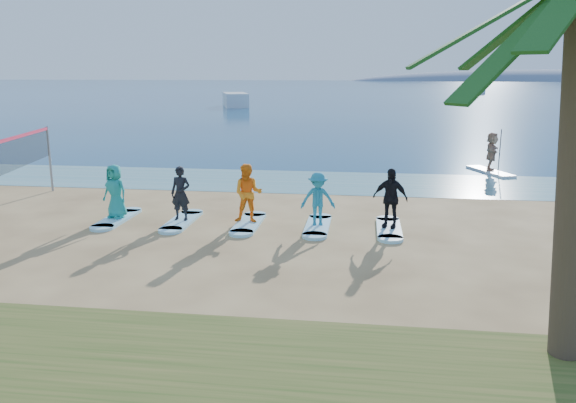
# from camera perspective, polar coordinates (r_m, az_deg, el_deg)

# --- Properties ---
(ground) EXTENTS (600.00, 600.00, 0.00)m
(ground) POSITION_cam_1_polar(r_m,az_deg,el_deg) (13.56, -1.77, -6.41)
(ground) COLOR tan
(ground) RESTS_ON ground
(shallow_water) EXTENTS (600.00, 600.00, 0.00)m
(shallow_water) POSITION_cam_1_polar(r_m,az_deg,el_deg) (23.64, 2.44, 2.03)
(shallow_water) COLOR teal
(shallow_water) RESTS_ON ground
(ocean) EXTENTS (600.00, 600.00, 0.00)m
(ocean) POSITION_cam_1_polar(r_m,az_deg,el_deg) (172.68, 7.20, 11.42)
(ocean) COLOR navy
(ocean) RESTS_ON ground
(island_ridge) EXTENTS (220.00, 56.00, 18.00)m
(island_ridge) POSITION_cam_1_polar(r_m,az_deg,el_deg) (326.14, 24.80, 11.05)
(island_ridge) COLOR slate
(island_ridge) RESTS_ON ground
(paddleboard) EXTENTS (1.72, 3.05, 0.12)m
(paddleboard) POSITION_cam_1_polar(r_m,az_deg,el_deg) (27.34, 19.84, 2.88)
(paddleboard) COLOR silver
(paddleboard) RESTS_ON ground
(paddleboarder) EXTENTS (0.87, 1.68, 1.73)m
(paddleboarder) POSITION_cam_1_polar(r_m,az_deg,el_deg) (27.21, 19.99, 4.80)
(paddleboarder) COLOR tan
(paddleboarder) RESTS_ON paddleboard
(boat_offshore_a) EXTENTS (5.10, 8.22, 1.80)m
(boat_offshore_a) POSITION_cam_1_polar(r_m,az_deg,el_deg) (76.44, -5.36, 9.58)
(boat_offshore_a) COLOR silver
(boat_offshore_a) RESTS_ON ground
(boat_offshore_b) EXTENTS (3.26, 6.37, 1.48)m
(boat_offshore_b) POSITION_cam_1_polar(r_m,az_deg,el_deg) (125.35, 18.92, 10.27)
(boat_offshore_b) COLOR silver
(boat_offshore_b) RESTS_ON ground
(surfboard_0) EXTENTS (0.70, 2.20, 0.09)m
(surfboard_0) POSITION_cam_1_polar(r_m,az_deg,el_deg) (18.29, -16.96, -1.68)
(surfboard_0) COLOR #A4EBFF
(surfboard_0) RESTS_ON ground
(student_0) EXTENTS (0.93, 0.74, 1.66)m
(student_0) POSITION_cam_1_polar(r_m,az_deg,el_deg) (18.10, -17.15, 1.00)
(student_0) COLOR teal
(student_0) RESTS_ON surfboard_0
(surfboard_1) EXTENTS (0.70, 2.20, 0.09)m
(surfboard_1) POSITION_cam_1_polar(r_m,az_deg,el_deg) (17.53, -10.73, -1.97)
(surfboard_1) COLOR #A4EBFF
(surfboard_1) RESTS_ON ground
(student_1) EXTENTS (0.63, 0.44, 1.65)m
(student_1) POSITION_cam_1_polar(r_m,az_deg,el_deg) (17.33, -10.85, 0.82)
(student_1) COLOR black
(student_1) RESTS_ON surfboard_1
(surfboard_2) EXTENTS (0.70, 2.20, 0.09)m
(surfboard_2) POSITION_cam_1_polar(r_m,az_deg,el_deg) (16.99, -4.02, -2.24)
(surfboard_2) COLOR #A4EBFF
(surfboard_2) RESTS_ON ground
(student_2) EXTENTS (0.89, 0.71, 1.77)m
(student_2) POSITION_cam_1_polar(r_m,az_deg,el_deg) (16.77, -4.07, 0.83)
(student_2) COLOR orange
(student_2) RESTS_ON surfboard_2
(surfboard_3) EXTENTS (0.70, 2.20, 0.09)m
(surfboard_3) POSITION_cam_1_polar(r_m,az_deg,el_deg) (16.70, 3.02, -2.50)
(surfboard_3) COLOR #A4EBFF
(surfboard_3) RESTS_ON ground
(student_3) EXTENTS (1.09, 0.73, 1.57)m
(student_3) POSITION_cam_1_polar(r_m,az_deg,el_deg) (16.50, 3.06, 0.28)
(student_3) COLOR teal
(student_3) RESTS_ON surfboard_3
(surfboard_4) EXTENTS (0.70, 2.20, 0.09)m
(surfboard_4) POSITION_cam_1_polar(r_m,az_deg,el_deg) (16.67, 10.21, -2.72)
(surfboard_4) COLOR #A4EBFF
(surfboard_4) RESTS_ON ground
(student_4) EXTENTS (1.10, 0.72, 1.74)m
(student_4) POSITION_cam_1_polar(r_m,az_deg,el_deg) (16.45, 10.34, 0.35)
(student_4) COLOR black
(student_4) RESTS_ON surfboard_4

